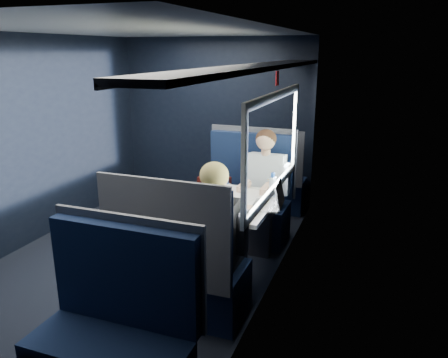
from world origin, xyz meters
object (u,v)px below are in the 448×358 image
(cup, at_px, (275,187))
(woman, at_px, (217,232))
(table, at_px, (237,209))
(laptop, at_px, (273,200))
(seat_bay_near, at_px, (244,202))
(seat_bay_far, at_px, (180,271))
(seat_row_front, at_px, (267,182))
(bottle_small, at_px, (273,186))
(man, at_px, (263,184))
(seat_row_back, at_px, (115,341))

(cup, bearing_deg, woman, -99.58)
(table, height_order, laptop, laptop)
(seat_bay_near, bearing_deg, seat_bay_far, -89.37)
(woman, bearing_deg, laptop, 67.27)
(laptop, xyz_separation_m, cup, (-0.09, 0.47, -0.02))
(table, distance_m, seat_row_front, 1.82)
(seat_bay_near, distance_m, bottle_small, 0.88)
(cup, bearing_deg, laptop, -79.18)
(seat_bay_near, relative_size, laptop, 3.59)
(man, height_order, laptop, man)
(seat_row_back, relative_size, bottle_small, 4.79)
(cup, bearing_deg, bottle_small, -85.35)
(seat_row_back, height_order, man, man)
(bottle_small, bearing_deg, cup, 94.65)
(table, relative_size, woman, 0.76)
(seat_row_front, bearing_deg, woman, -84.30)
(seat_bay_far, relative_size, bottle_small, 5.20)
(table, distance_m, laptop, 0.38)
(man, distance_m, bottle_small, 0.50)
(seat_bay_far, bearing_deg, seat_bay_near, 90.63)
(seat_bay_far, distance_m, bottle_small, 1.30)
(woman, relative_size, cup, 14.90)
(seat_bay_near, height_order, woman, woman)
(seat_bay_far, bearing_deg, table, 78.22)
(table, xyz_separation_m, laptop, (0.35, -0.03, 0.14))
(man, distance_m, laptop, 0.79)
(seat_bay_far, relative_size, woman, 0.95)
(seat_row_front, distance_m, man, 1.17)
(table, distance_m, man, 0.70)
(seat_row_front, distance_m, woman, 2.54)
(seat_bay_near, relative_size, cup, 14.20)
(seat_bay_far, relative_size, cup, 14.20)
(seat_row_back, bearing_deg, bottle_small, 77.43)
(seat_row_front, bearing_deg, man, -77.17)
(seat_bay_far, relative_size, seat_row_back, 1.09)
(laptop, bearing_deg, cup, 100.82)
(table, height_order, man, man)
(table, bearing_deg, seat_row_back, -95.80)
(cup, bearing_deg, seat_bay_near, 137.06)
(seat_row_back, xyz_separation_m, woman, (0.25, 1.09, 0.32))
(table, xyz_separation_m, man, (0.07, 0.70, 0.06))
(laptop, relative_size, bottle_small, 1.45)
(table, bearing_deg, seat_bay_far, -101.78)
(man, bearing_deg, table, -95.52)
(bottle_small, relative_size, cup, 2.73)
(table, distance_m, seat_bay_near, 0.93)
(seat_bay_far, xyz_separation_m, seat_row_back, (0.00, -0.92, -0.00))
(seat_bay_near, distance_m, laptop, 1.12)
(seat_bay_near, xyz_separation_m, bottle_small, (0.48, -0.61, 0.42))
(seat_row_front, xyz_separation_m, cup, (0.44, -1.36, 0.37))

